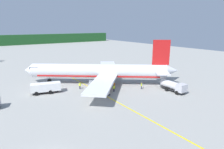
{
  "coord_description": "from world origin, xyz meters",
  "views": [
    {
      "loc": [
        -4.18,
        -19.64,
        15.26
      ],
      "look_at": [
        21.69,
        17.99,
        3.64
      ],
      "focal_mm": 30.51,
      "sensor_mm": 36.0,
      "label": 1
    }
  ],
  "objects_px": {
    "airliner_foreground": "(100,71)",
    "crew_loader_left": "(141,85)",
    "cargo_container_near": "(105,92)",
    "crew_marshaller": "(80,85)",
    "service_truck_fuel": "(173,86)",
    "service_truck_baggage": "(46,87)",
    "crew_loader_right": "(114,85)",
    "crew_supervisor": "(114,88)"
  },
  "relations": [
    {
      "from": "service_truck_fuel",
      "to": "airliner_foreground",
      "type": "bearing_deg",
      "value": 125.3
    },
    {
      "from": "service_truck_baggage",
      "to": "crew_loader_left",
      "type": "distance_m",
      "value": 23.02
    },
    {
      "from": "airliner_foreground",
      "to": "crew_loader_left",
      "type": "relative_size",
      "value": 21.36
    },
    {
      "from": "airliner_foreground",
      "to": "cargo_container_near",
      "type": "bearing_deg",
      "value": -115.03
    },
    {
      "from": "crew_loader_left",
      "to": "crew_supervisor",
      "type": "height_order",
      "value": "crew_supervisor"
    },
    {
      "from": "crew_loader_left",
      "to": "crew_supervisor",
      "type": "bearing_deg",
      "value": 162.39
    },
    {
      "from": "crew_loader_left",
      "to": "cargo_container_near",
      "type": "bearing_deg",
      "value": 172.73
    },
    {
      "from": "crew_marshaller",
      "to": "crew_supervisor",
      "type": "relative_size",
      "value": 1.0
    },
    {
      "from": "service_truck_fuel",
      "to": "cargo_container_near",
      "type": "xyz_separation_m",
      "value": [
        -14.99,
        6.98,
        -0.5
      ]
    },
    {
      "from": "crew_loader_right",
      "to": "crew_marshaller",
      "type": "bearing_deg",
      "value": 145.54
    },
    {
      "from": "airliner_foreground",
      "to": "cargo_container_near",
      "type": "distance_m",
      "value": 9.76
    },
    {
      "from": "service_truck_baggage",
      "to": "crew_marshaller",
      "type": "bearing_deg",
      "value": -12.63
    },
    {
      "from": "service_truck_baggage",
      "to": "cargo_container_near",
      "type": "height_order",
      "value": "service_truck_baggage"
    },
    {
      "from": "airliner_foreground",
      "to": "cargo_container_near",
      "type": "height_order",
      "value": "airliner_foreground"
    },
    {
      "from": "cargo_container_near",
      "to": "airliner_foreground",
      "type": "bearing_deg",
      "value": 64.97
    },
    {
      "from": "airliner_foreground",
      "to": "crew_loader_right",
      "type": "relative_size",
      "value": 20.73
    },
    {
      "from": "crew_marshaller",
      "to": "crew_supervisor",
      "type": "xyz_separation_m",
      "value": [
        5.79,
        -6.54,
        0.0
      ]
    },
    {
      "from": "airliner_foreground",
      "to": "crew_marshaller",
      "type": "distance_m",
      "value": 7.19
    },
    {
      "from": "crew_loader_right",
      "to": "service_truck_fuel",
      "type": "bearing_deg",
      "value": -42.07
    },
    {
      "from": "crew_loader_left",
      "to": "airliner_foreground",
      "type": "bearing_deg",
      "value": 121.31
    },
    {
      "from": "cargo_container_near",
      "to": "crew_loader_right",
      "type": "relative_size",
      "value": 1.39
    },
    {
      "from": "service_truck_baggage",
      "to": "service_truck_fuel",
      "type": "bearing_deg",
      "value": -32.37
    },
    {
      "from": "service_truck_baggage",
      "to": "crew_loader_left",
      "type": "relative_size",
      "value": 4.26
    },
    {
      "from": "crew_loader_right",
      "to": "crew_supervisor",
      "type": "xyz_separation_m",
      "value": [
        -1.29,
        -1.67,
        -0.02
      ]
    },
    {
      "from": "crew_supervisor",
      "to": "service_truck_fuel",
      "type": "bearing_deg",
      "value": -33.56
    },
    {
      "from": "crew_marshaller",
      "to": "airliner_foreground",
      "type": "bearing_deg",
      "value": 9.44
    },
    {
      "from": "airliner_foreground",
      "to": "crew_supervisor",
      "type": "xyz_separation_m",
      "value": [
        -0.88,
        -7.65,
        -2.41
      ]
    },
    {
      "from": "crew_supervisor",
      "to": "service_truck_baggage",
      "type": "bearing_deg",
      "value": 148.69
    },
    {
      "from": "cargo_container_near",
      "to": "crew_supervisor",
      "type": "distance_m",
      "value": 3.24
    },
    {
      "from": "cargo_container_near",
      "to": "crew_loader_right",
      "type": "height_order",
      "value": "cargo_container_near"
    },
    {
      "from": "cargo_container_near",
      "to": "crew_loader_left",
      "type": "relative_size",
      "value": 1.43
    },
    {
      "from": "service_truck_fuel",
      "to": "service_truck_baggage",
      "type": "height_order",
      "value": "service_truck_baggage"
    },
    {
      "from": "crew_loader_left",
      "to": "crew_loader_right",
      "type": "bearing_deg",
      "value": 145.32
    },
    {
      "from": "service_truck_fuel",
      "to": "crew_supervisor",
      "type": "xyz_separation_m",
      "value": [
        -11.88,
        7.88,
        -0.42
      ]
    },
    {
      "from": "cargo_container_near",
      "to": "crew_marshaller",
      "type": "distance_m",
      "value": 7.91
    },
    {
      "from": "crew_marshaller",
      "to": "crew_supervisor",
      "type": "bearing_deg",
      "value": -48.45
    },
    {
      "from": "service_truck_baggage",
      "to": "crew_marshaller",
      "type": "xyz_separation_m",
      "value": [
        7.84,
        -1.76,
        -0.44
      ]
    },
    {
      "from": "service_truck_baggage",
      "to": "crew_loader_right",
      "type": "distance_m",
      "value": 16.33
    },
    {
      "from": "crew_marshaller",
      "to": "service_truck_fuel",
      "type": "bearing_deg",
      "value": -39.21
    },
    {
      "from": "airliner_foreground",
      "to": "crew_marshaller",
      "type": "height_order",
      "value": "airliner_foreground"
    },
    {
      "from": "crew_marshaller",
      "to": "crew_loader_left",
      "type": "distance_m",
      "value": 15.36
    },
    {
      "from": "airliner_foreground",
      "to": "crew_supervisor",
      "type": "bearing_deg",
      "value": -96.58
    }
  ]
}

